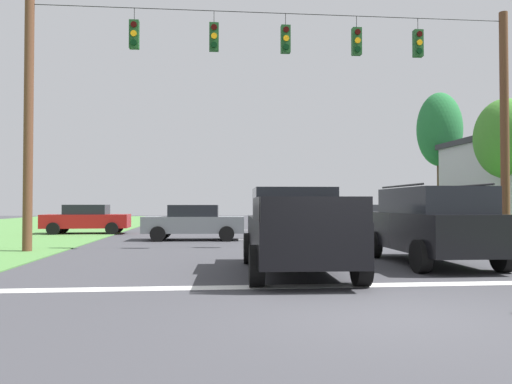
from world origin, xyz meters
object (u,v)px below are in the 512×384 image
object	(u,v)px
overhead_signal_span	(279,108)
distant_car_far_parked	(87,219)
distant_car_crossing_white	(390,218)
distant_car_oncoming	(194,222)
pickup_truck	(296,230)
tree_roadside_left	(439,130)
tree_roadside_right	(505,139)
suv_black	(431,223)

from	to	relation	value
overhead_signal_span	distant_car_far_parked	distance (m)	13.59
distant_car_crossing_white	distant_car_oncoming	bearing A→B (deg)	-158.75
overhead_signal_span	distant_car_oncoming	world-z (taller)	overhead_signal_span
pickup_truck	tree_roadside_left	size ratio (longest dim) A/B	0.66
distant_car_crossing_white	distant_car_far_parked	size ratio (longest dim) A/B	1.00
tree_roadside_right	tree_roadside_left	distance (m)	7.77
suv_black	distant_car_far_parked	world-z (taller)	suv_black
tree_roadside_right	suv_black	bearing A→B (deg)	-130.77
distant_car_far_parked	tree_roadside_right	size ratio (longest dim) A/B	0.68
tree_roadside_right	distant_car_oncoming	bearing A→B (deg)	178.71
pickup_truck	tree_roadside_right	distance (m)	15.64
distant_car_far_parked	tree_roadside_left	world-z (taller)	tree_roadside_left
distant_car_oncoming	pickup_truck	bearing A→B (deg)	-75.79
overhead_signal_span	distant_car_far_parked	size ratio (longest dim) A/B	3.85
distant_car_far_parked	distant_car_crossing_white	bearing A→B (deg)	-2.86
overhead_signal_span	distant_car_far_parked	world-z (taller)	overhead_signal_span
pickup_truck	tree_roadside_left	xyz separation A→B (m)	(11.99, 17.67, 5.08)
suv_black	tree_roadside_left	size ratio (longest dim) A/B	0.58
distant_car_crossing_white	distant_car_far_parked	distance (m)	15.98
overhead_signal_span	tree_roadside_left	size ratio (longest dim) A/B	2.01
distant_car_crossing_white	distant_car_oncoming	size ratio (longest dim) A/B	0.99
distant_car_oncoming	suv_black	bearing A→B (deg)	-55.07
pickup_truck	tree_roadside_right	xyz separation A→B (m)	(11.43, 10.07, 3.54)
distant_car_oncoming	distant_car_crossing_white	bearing A→B (deg)	21.25
suv_black	distant_car_oncoming	world-z (taller)	suv_black
distant_car_crossing_white	distant_car_far_parked	world-z (taller)	same
overhead_signal_span	distant_car_oncoming	bearing A→B (deg)	122.12
distant_car_oncoming	distant_car_far_parked	world-z (taller)	same
suv_black	tree_roadside_right	xyz separation A→B (m)	(7.65, 8.87, 3.45)
suv_black	tree_roadside_right	distance (m)	12.21
distant_car_oncoming	tree_roadside_left	xyz separation A→B (m)	(14.62, 7.28, 5.25)
suv_black	tree_roadside_left	world-z (taller)	tree_roadside_left
pickup_truck	distant_car_oncoming	bearing A→B (deg)	104.21
suv_black	distant_car_far_parked	size ratio (longest dim) A/B	1.11
overhead_signal_span	distant_car_far_parked	bearing A→B (deg)	132.19
pickup_truck	distant_car_crossing_white	distance (m)	16.29
overhead_signal_span	distant_car_crossing_white	xyz separation A→B (m)	(7.25, 8.81, -4.08)
suv_black	distant_car_crossing_white	xyz separation A→B (m)	(3.86, 13.18, -0.27)
overhead_signal_span	pickup_truck	bearing A→B (deg)	-94.01
distant_car_crossing_white	distant_car_far_parked	xyz separation A→B (m)	(-15.96, 0.80, 0.00)
overhead_signal_span	suv_black	world-z (taller)	overhead_signal_span
tree_roadside_right	overhead_signal_span	bearing A→B (deg)	-157.83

